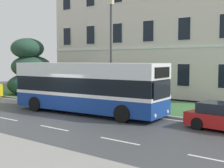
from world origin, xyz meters
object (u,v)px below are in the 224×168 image
Objects in this scene: street_lamp_post at (111,46)px; evergreen_tree at (31,72)px; single_decker_bus at (87,87)px; litter_bin at (62,93)px; georgian_townhouse at (158,25)px.

evergreen_tree is at bearing 170.62° from street_lamp_post.
litter_bin is at bearing 147.56° from single_decker_bus.
litter_bin is at bearing -103.93° from georgian_townhouse.
georgian_townhouse is 12.58m from litter_bin.
litter_bin is at bearing -14.38° from evergreen_tree.
evergreen_tree is at bearing 154.54° from single_decker_bus.
georgian_townhouse is 11.59m from street_lamp_post.
street_lamp_post reaches higher than litter_bin.
litter_bin is (-5.31, 2.86, -0.95)m from single_decker_bus.
litter_bin is (-5.24, 0.33, -3.57)m from street_lamp_post.
georgian_townhouse is at bearing 47.22° from evergreen_tree.
evergreen_tree reaches higher than litter_bin.
single_decker_bus is 1.41× the size of street_lamp_post.
single_decker_bus is (2.66, -13.53, -5.17)m from georgian_townhouse.
street_lamp_post is at bearing 87.49° from single_decker_bus.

